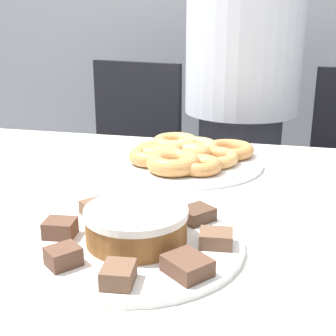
# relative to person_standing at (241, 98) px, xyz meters

# --- Properties ---
(table) EXTENTS (1.51, 0.97, 0.72)m
(table) POSITION_rel_person_standing_xyz_m (-0.03, -0.81, -0.15)
(table) COLOR silver
(table) RESTS_ON ground_plane
(person_standing) EXTENTS (0.39, 0.39, 1.53)m
(person_standing) POSITION_rel_person_standing_xyz_m (0.00, 0.00, 0.00)
(person_standing) COLOR #383842
(person_standing) RESTS_ON ground_plane
(office_chair_left) EXTENTS (0.53, 0.53, 0.89)m
(office_chair_left) POSITION_rel_person_standing_xyz_m (-0.48, 0.08, -0.37)
(office_chair_left) COLOR black
(office_chair_left) RESTS_ON ground_plane
(plate_cake) EXTENTS (0.34, 0.34, 0.01)m
(plate_cake) POSITION_rel_person_standing_xyz_m (-0.08, -0.99, -0.07)
(plate_cake) COLOR white
(plate_cake) RESTS_ON table
(plate_donuts) EXTENTS (0.36, 0.36, 0.01)m
(plate_donuts) POSITION_rel_person_standing_xyz_m (-0.08, -0.55, -0.07)
(plate_donuts) COLOR white
(plate_donuts) RESTS_ON table
(frosted_cake) EXTENTS (0.16, 0.16, 0.05)m
(frosted_cake) POSITION_rel_person_standing_xyz_m (-0.08, -0.99, -0.04)
(frosted_cake) COLOR brown
(frosted_cake) RESTS_ON plate_cake
(lamington_0) EXTENTS (0.07, 0.07, 0.02)m
(lamington_0) POSITION_rel_person_standing_xyz_m (0.00, -0.89, -0.05)
(lamington_0) COLOR #513828
(lamington_0) RESTS_ON plate_cake
(lamington_1) EXTENTS (0.05, 0.06, 0.02)m
(lamington_1) POSITION_rel_person_standing_xyz_m (-0.09, -0.86, -0.05)
(lamington_1) COLOR brown
(lamington_1) RESTS_ON plate_cake
(lamington_2) EXTENTS (0.07, 0.07, 0.02)m
(lamington_2) POSITION_rel_person_standing_xyz_m (-0.17, -0.91, -0.05)
(lamington_2) COLOR brown
(lamington_2) RESTS_ON plate_cake
(lamington_3) EXTENTS (0.05, 0.05, 0.03)m
(lamington_3) POSITION_rel_person_standing_xyz_m (-0.20, -1.00, -0.05)
(lamington_3) COLOR brown
(lamington_3) RESTS_ON plate_cake
(lamington_4) EXTENTS (0.06, 0.06, 0.03)m
(lamington_4) POSITION_rel_person_standing_xyz_m (-0.16, -1.08, -0.05)
(lamington_4) COLOR brown
(lamington_4) RESTS_ON plate_cake
(lamington_5) EXTENTS (0.05, 0.05, 0.03)m
(lamington_5) POSITION_rel_person_standing_xyz_m (-0.07, -1.11, -0.05)
(lamington_5) COLOR brown
(lamington_5) RESTS_ON plate_cake
(lamington_6) EXTENTS (0.08, 0.08, 0.02)m
(lamington_6) POSITION_rel_person_standing_xyz_m (0.02, -1.06, -0.05)
(lamington_6) COLOR brown
(lamington_6) RESTS_ON plate_cake
(lamington_7) EXTENTS (0.05, 0.05, 0.02)m
(lamington_7) POSITION_rel_person_standing_xyz_m (0.05, -0.97, -0.05)
(lamington_7) COLOR brown
(lamington_7) RESTS_ON plate_cake
(donut_0) EXTENTS (0.11, 0.11, 0.04)m
(donut_0) POSITION_rel_person_standing_xyz_m (-0.08, -0.55, -0.04)
(donut_0) COLOR #C68447
(donut_0) RESTS_ON plate_donuts
(donut_1) EXTENTS (0.12, 0.12, 0.03)m
(donut_1) POSITION_rel_person_standing_xyz_m (-0.02, -0.56, -0.05)
(donut_1) COLOR tan
(donut_1) RESTS_ON plate_donuts
(donut_2) EXTENTS (0.12, 0.12, 0.03)m
(donut_2) POSITION_rel_person_standing_xyz_m (0.01, -0.49, -0.05)
(donut_2) COLOR #C68447
(donut_2) RESTS_ON plate_donuts
(donut_3) EXTENTS (0.11, 0.11, 0.03)m
(donut_3) POSITION_rel_person_standing_xyz_m (-0.07, -0.49, -0.05)
(donut_3) COLOR #E5AD66
(donut_3) RESTS_ON plate_donuts
(donut_4) EXTENTS (0.12, 0.12, 0.03)m
(donut_4) POSITION_rel_person_standing_xyz_m (-0.13, -0.45, -0.05)
(donut_4) COLOR tan
(donut_4) RESTS_ON plate_donuts
(donut_5) EXTENTS (0.11, 0.11, 0.03)m
(donut_5) POSITION_rel_person_standing_xyz_m (-0.16, -0.54, -0.05)
(donut_5) COLOR tan
(donut_5) RESTS_ON plate_donuts
(donut_6) EXTENTS (0.11, 0.11, 0.03)m
(donut_6) POSITION_rel_person_standing_xyz_m (-0.16, -0.59, -0.05)
(donut_6) COLOR #D18E4C
(donut_6) RESTS_ON plate_donuts
(donut_7) EXTENTS (0.12, 0.12, 0.04)m
(donut_7) POSITION_rel_person_standing_xyz_m (-0.10, -0.64, -0.04)
(donut_7) COLOR #D18E4C
(donut_7) RESTS_ON plate_donuts
(donut_8) EXTENTS (0.10, 0.10, 0.03)m
(donut_8) POSITION_rel_person_standing_xyz_m (-0.04, -0.63, -0.05)
(donut_8) COLOR #C68447
(donut_8) RESTS_ON plate_donuts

